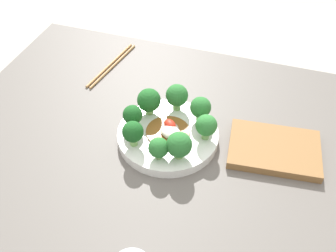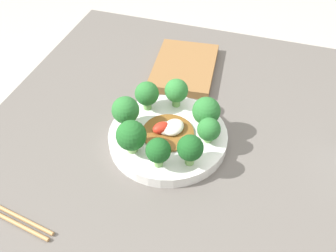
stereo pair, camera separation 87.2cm
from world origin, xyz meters
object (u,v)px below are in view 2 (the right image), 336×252
(broccoli_northeast, at_px, (190,148))
(broccoli_south, at_px, (125,111))
(broccoli_northwest, at_px, (206,111))
(broccoli_southeast, at_px, (131,136))
(broccoli_east, at_px, (158,151))
(cutting_board, at_px, (184,67))
(plate, at_px, (168,137))
(broccoli_north, at_px, (209,130))
(stirfry_center, at_px, (168,129))
(broccoli_west, at_px, (176,91))
(broccoli_southwest, at_px, (147,94))

(broccoli_northeast, bearing_deg, broccoli_south, -110.85)
(broccoli_northwest, distance_m, broccoli_southeast, 0.16)
(broccoli_east, xyz_separation_m, cutting_board, (-0.33, -0.05, -0.05))
(plate, distance_m, cutting_board, 0.25)
(broccoli_north, height_order, stirfry_center, broccoli_north)
(broccoli_west, distance_m, cutting_board, 0.17)
(broccoli_east, distance_m, broccoli_south, 0.12)
(broccoli_east, bearing_deg, plate, -174.04)
(broccoli_southeast, distance_m, broccoli_north, 0.15)
(broccoli_southeast, relative_size, stirfry_center, 0.66)
(broccoli_south, height_order, broccoli_southwest, broccoli_south)
(broccoli_north, bearing_deg, broccoli_east, -39.03)
(broccoli_southeast, height_order, broccoli_north, broccoli_southeast)
(broccoli_south, relative_size, broccoli_southwest, 1.09)
(broccoli_east, relative_size, cutting_board, 0.28)
(broccoli_southeast, relative_size, broccoli_west, 1.07)
(plate, distance_m, broccoli_southwest, 0.10)
(stirfry_center, bearing_deg, broccoli_southwest, -130.71)
(plate, relative_size, broccoli_north, 4.49)
(broccoli_west, relative_size, broccoli_southwest, 1.00)
(broccoli_northwest, height_order, broccoli_east, broccoli_northwest)
(plate, height_order, cutting_board, plate)
(broccoli_south, relative_size, broccoli_north, 1.32)
(stirfry_center, bearing_deg, plate, 5.41)
(broccoli_south, bearing_deg, broccoli_east, 50.53)
(broccoli_east, bearing_deg, broccoli_southwest, -152.67)
(broccoli_southeast, bearing_deg, stirfry_center, 143.82)
(broccoli_south, bearing_deg, broccoli_southeast, 31.02)
(broccoli_southeast, relative_size, broccoli_northeast, 1.07)
(broccoli_northeast, xyz_separation_m, stirfry_center, (-0.07, -0.06, -0.03))
(plate, height_order, broccoli_north, broccoli_north)
(broccoli_west, bearing_deg, plate, 6.32)
(broccoli_north, bearing_deg, broccoli_southwest, -110.56)
(broccoli_west, distance_m, broccoli_north, 0.12)
(broccoli_northwest, xyz_separation_m, broccoli_southwest, (-0.01, -0.13, 0.00))
(plate, xyz_separation_m, broccoli_southeast, (0.07, -0.05, 0.05))
(broccoli_east, height_order, broccoli_south, broccoli_south)
(broccoli_east, height_order, stirfry_center, broccoli_east)
(plate, relative_size, broccoli_northeast, 3.70)
(broccoli_northwest, bearing_deg, broccoli_west, -118.91)
(broccoli_southwest, bearing_deg, broccoli_south, -17.81)
(broccoli_southeast, bearing_deg, broccoli_northwest, 134.01)
(broccoli_south, bearing_deg, cutting_board, 168.75)
(stirfry_center, bearing_deg, broccoli_northeast, 43.42)
(plate, relative_size, stirfry_center, 2.30)
(broccoli_east, bearing_deg, stirfry_center, -174.06)
(broccoli_southeast, xyz_separation_m, broccoli_northeast, (-0.00, 0.11, -0.00))
(plate, height_order, broccoli_southwest, broccoli_southwest)
(broccoli_east, distance_m, stirfry_center, 0.09)
(broccoli_east, distance_m, broccoli_southwest, 0.16)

